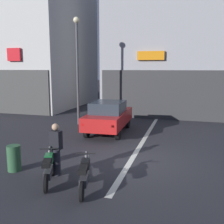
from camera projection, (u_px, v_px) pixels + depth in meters
name	position (u px, v px, depth m)	size (l,w,h in m)	color
ground_plane	(132.00, 160.00, 9.66)	(120.00, 120.00, 0.00)	#2B2B30
lane_centre_line	(153.00, 126.00, 15.34)	(0.20, 18.00, 0.01)	silver
building_mid_block	(180.00, 45.00, 20.00)	(10.38, 8.26, 10.12)	#9E9EA3
car_red_crossing_near	(109.00, 116.00, 13.59)	(1.92, 4.16, 1.64)	black
car_grey_down_street	(175.00, 101.00, 19.57)	(1.78, 4.11, 1.64)	black
street_lamp	(77.00, 60.00, 15.07)	(0.36, 0.36, 6.18)	#47474C
motorcycle_green_row_leftmost	(48.00, 168.00, 7.62)	(0.74, 1.57, 0.98)	black
motorcycle_black_row_left_mid	(85.00, 175.00, 7.16)	(0.60, 1.64, 0.98)	black
person_by_motorcycles	(56.00, 149.00, 8.13)	(0.39, 0.27, 1.67)	#23232D
trash_bin	(14.00, 158.00, 8.57)	(0.44, 0.44, 0.85)	#2D5938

